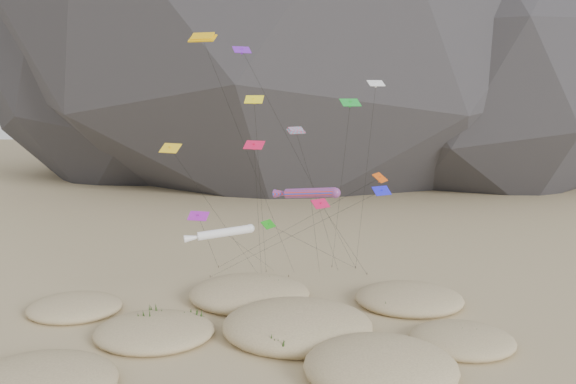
{
  "coord_description": "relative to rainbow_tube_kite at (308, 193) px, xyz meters",
  "views": [
    {
      "loc": [
        1.55,
        -46.62,
        23.22
      ],
      "look_at": [
        1.31,
        12.0,
        13.06
      ],
      "focal_mm": 35.0,
      "sensor_mm": 36.0,
      "label": 1
    }
  ],
  "objects": [
    {
      "name": "multi_parafoil",
      "position": [
        -1.13,
        0.52,
        6.02
      ],
      "size": [
        6.86,
        16.17,
        20.04
      ],
      "color": "#FC1A3A",
      "rests_on": "ground"
    },
    {
      "name": "ground",
      "position": [
        -3.37,
        -10.21,
        -13.26
      ],
      "size": [
        500.0,
        500.0,
        0.0
      ],
      "primitive_type": "plane",
      "color": "#CCB789",
      "rests_on": "ground"
    },
    {
      "name": "orange_parafoil",
      "position": [
        -11.01,
        4.33,
        15.63
      ],
      "size": [
        11.37,
        11.64,
        29.76
      ],
      "color": "#EEAF0C",
      "rests_on": "ground"
    },
    {
      "name": "dunes",
      "position": [
        -4.22,
        -6.34,
        -12.56
      ],
      "size": [
        49.6,
        37.15,
        3.84
      ],
      "color": "#CCB789",
      "rests_on": "ground"
    },
    {
      "name": "delta_kites",
      "position": [
        -1.64,
        1.26,
        3.78
      ],
      "size": [
        23.8,
        21.8,
        28.07
      ],
      "color": "#C41244",
      "rests_on": "ground"
    },
    {
      "name": "rainbow_tube_kite",
      "position": [
        0.0,
        0.0,
        0.0
      ],
      "size": [
        6.97,
        16.68,
        14.09
      ],
      "color": "#FF361A",
      "rests_on": "ground"
    },
    {
      "name": "dune_grass",
      "position": [
        -4.71,
        -7.4,
        -12.43
      ],
      "size": [
        42.21,
        28.51,
        1.45
      ],
      "color": "black",
      "rests_on": "ground"
    },
    {
      "name": "kite_stakes",
      "position": [
        -2.14,
        14.43,
        -13.11
      ],
      "size": [
        20.48,
        5.26,
        0.3
      ],
      "color": "#3F2D1E",
      "rests_on": "ground"
    },
    {
      "name": "white_tube_kite",
      "position": [
        -8.67,
        -2.58,
        -3.6
      ],
      "size": [
        8.35,
        19.53,
        10.37
      ],
      "color": "white",
      "rests_on": "ground"
    }
  ]
}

